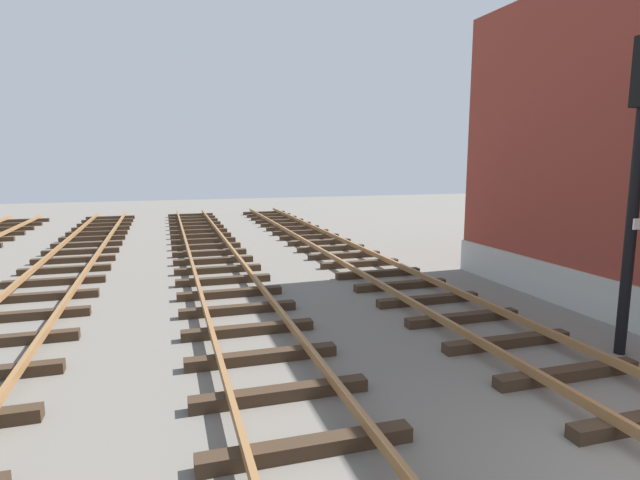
% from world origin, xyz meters
% --- Properties ---
extents(signal_mast, '(0.36, 0.40, 5.21)m').
position_xyz_m(signal_mast, '(2.40, 3.44, 3.28)').
color(signal_mast, black).
rests_on(signal_mast, ground).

